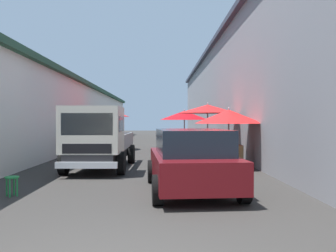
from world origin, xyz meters
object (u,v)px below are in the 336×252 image
(fruit_stall_mid_lane, at_px, (96,121))
(plastic_stool, at_px, (12,181))
(fruit_stall_near_right, at_px, (103,115))
(vendor_by_crates, at_px, (110,139))
(fruit_stall_far_left, at_px, (207,114))
(hatchback_car, at_px, (191,160))
(fruit_stall_far_right, at_px, (229,122))
(fruit_stall_near_left, at_px, (184,119))
(delivery_truck, at_px, (97,140))

(fruit_stall_mid_lane, distance_m, plastic_stool, 9.76)
(fruit_stall_near_right, xyz_separation_m, vendor_by_crates, (-5.65, -1.17, -1.05))
(fruit_stall_near_right, bearing_deg, vendor_by_crates, -168.34)
(fruit_stall_far_left, xyz_separation_m, hatchback_car, (-7.10, 1.27, -1.19))
(fruit_stall_far_right, xyz_separation_m, fruit_stall_mid_lane, (4.91, 5.51, 0.01))
(fruit_stall_mid_lane, bearing_deg, plastic_stool, 179.25)
(fruit_stall_near_right, height_order, vendor_by_crates, fruit_stall_near_right)
(fruit_stall_near_right, xyz_separation_m, fruit_stall_far_left, (-5.23, -5.22, -0.04))
(hatchback_car, height_order, plastic_stool, hatchback_car)
(hatchback_car, xyz_separation_m, vendor_by_crates, (6.68, 2.78, 0.18))
(fruit_stall_far_right, relative_size, plastic_stool, 5.53)
(plastic_stool, bearing_deg, fruit_stall_mid_lane, -0.75)
(fruit_stall_near_left, relative_size, vendor_by_crates, 1.64)
(fruit_stall_far_left, distance_m, hatchback_car, 7.31)
(fruit_stall_far_left, bearing_deg, vendor_by_crates, 95.89)
(fruit_stall_near_right, distance_m, hatchback_car, 13.00)
(fruit_stall_far_left, height_order, delivery_truck, fruit_stall_far_left)
(plastic_stool, bearing_deg, hatchback_car, -83.75)
(fruit_stall_near_left, height_order, fruit_stall_mid_lane, fruit_stall_near_left)
(fruit_stall_near_left, distance_m, plastic_stool, 12.40)
(fruit_stall_far_left, height_order, hatchback_car, fruit_stall_far_left)
(delivery_truck, relative_size, vendor_by_crates, 3.10)
(fruit_stall_near_left, height_order, plastic_stool, fruit_stall_near_left)
(fruit_stall_near_left, distance_m, fruit_stall_far_right, 6.80)
(fruit_stall_near_right, distance_m, fruit_stall_near_left, 4.70)
(fruit_stall_near_left, bearing_deg, fruit_stall_far_right, -170.45)
(fruit_stall_far_right, distance_m, plastic_stool, 7.49)
(fruit_stall_far_right, bearing_deg, hatchback_car, 158.67)
(plastic_stool, bearing_deg, fruit_stall_far_left, -34.76)
(fruit_stall_far_right, bearing_deg, delivery_truck, 102.05)
(fruit_stall_near_right, relative_size, plastic_stool, 6.63)
(fruit_stall_mid_lane, bearing_deg, delivery_truck, -169.77)
(vendor_by_crates, bearing_deg, fruit_stall_far_right, -117.79)
(delivery_truck, relative_size, plastic_stool, 11.39)
(fruit_stall_near_left, bearing_deg, vendor_by_crates, 142.44)
(fruit_stall_near_left, relative_size, fruit_stall_mid_lane, 1.09)
(fruit_stall_near_left, bearing_deg, delivery_truck, 156.52)
(fruit_stall_far_right, bearing_deg, fruit_stall_mid_lane, 48.28)
(fruit_stall_near_right, height_order, fruit_stall_far_left, fruit_stall_near_right)
(fruit_stall_near_left, xyz_separation_m, fruit_stall_mid_lane, (-1.79, 4.39, -0.12))
(fruit_stall_mid_lane, relative_size, plastic_stool, 5.50)
(plastic_stool, bearing_deg, fruit_stall_far_right, -49.87)
(fruit_stall_near_left, height_order, delivery_truck, fruit_stall_near_left)
(fruit_stall_far_left, height_order, plastic_stool, fruit_stall_far_left)
(fruit_stall_far_right, height_order, vendor_by_crates, fruit_stall_far_right)
(fruit_stall_mid_lane, height_order, plastic_stool, fruit_stall_mid_lane)
(fruit_stall_far_right, relative_size, hatchback_car, 0.60)
(fruit_stall_far_right, distance_m, delivery_truck, 4.59)
(fruit_stall_far_right, distance_m, fruit_stall_mid_lane, 7.39)
(fruit_stall_near_left, xyz_separation_m, hatchback_car, (-11.03, 0.56, -1.01))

